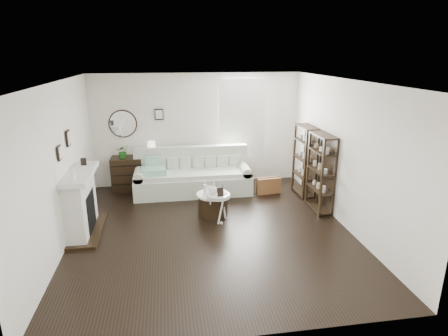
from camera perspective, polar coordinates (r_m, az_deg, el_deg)
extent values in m
plane|color=black|center=(7.01, -1.88, -9.50)|extent=(5.50, 5.50, 0.00)
plane|color=white|center=(6.28, -2.13, 13.08)|extent=(5.50, 5.50, 0.00)
plane|color=white|center=(9.18, -4.09, 5.84)|extent=(5.00, 0.00, 5.00)
plane|color=white|center=(3.98, 2.87, -9.70)|extent=(5.00, 0.00, 5.00)
plane|color=white|center=(6.71, -23.69, 0.16)|extent=(0.00, 5.50, 5.50)
plane|color=white|center=(7.24, 18.05, 1.95)|extent=(0.00, 5.50, 5.50)
cube|color=white|center=(9.27, 2.74, 7.55)|extent=(1.00, 0.02, 1.80)
cube|color=white|center=(9.21, 2.81, 7.49)|extent=(1.15, 0.02, 1.90)
cylinder|color=silver|center=(9.14, -15.16, 6.52)|extent=(0.60, 0.03, 0.60)
cube|color=black|center=(9.05, -9.86, 8.05)|extent=(0.20, 0.03, 0.26)
cube|color=silver|center=(7.20, -21.05, -5.18)|extent=(0.34, 1.20, 1.10)
cube|color=black|center=(7.25, -20.69, -6.28)|extent=(0.30, 0.65, 0.70)
cube|color=silver|center=(7.00, -21.15, -0.85)|extent=(0.44, 1.35, 0.08)
cube|color=black|center=(7.39, -20.00, -8.94)|extent=(0.50, 1.40, 0.05)
cylinder|color=white|center=(6.54, -22.07, -0.80)|extent=(0.08, 0.08, 0.22)
cube|color=black|center=(7.35, -20.63, 0.92)|extent=(0.10, 0.03, 0.14)
cube|color=black|center=(6.60, -23.80, 2.12)|extent=(0.03, 0.18, 0.24)
cube|color=black|center=(7.19, -22.65, 4.22)|extent=(0.03, 0.22, 0.28)
cube|color=black|center=(8.68, 12.21, 1.09)|extent=(0.30, 0.80, 1.60)
cylinder|color=#D1B88F|center=(8.53, 12.56, -1.18)|extent=(0.08, 0.08, 0.11)
cylinder|color=#D1B88F|center=(8.75, 11.97, -0.67)|extent=(0.08, 0.08, 0.11)
cylinder|color=#D1B88F|center=(8.98, 11.42, -0.19)|extent=(0.08, 0.08, 0.11)
cylinder|color=#D1B88F|center=(8.42, 12.73, 1.40)|extent=(0.08, 0.08, 0.11)
cylinder|color=#D1B88F|center=(8.64, 12.14, 1.85)|extent=(0.08, 0.08, 0.11)
cylinder|color=#D1B88F|center=(8.87, 11.57, 2.28)|extent=(0.08, 0.08, 0.11)
cylinder|color=#D1B88F|center=(8.32, 12.91, 4.05)|extent=(0.08, 0.08, 0.11)
cylinder|color=#D1B88F|center=(8.55, 12.30, 4.44)|extent=(0.08, 0.08, 0.11)
cylinder|color=#D1B88F|center=(8.78, 11.73, 4.80)|extent=(0.08, 0.08, 0.11)
cube|color=black|center=(7.89, 14.50, -0.71)|extent=(0.30, 0.80, 1.60)
cylinder|color=#D1B88F|center=(7.75, 14.93, -3.24)|extent=(0.08, 0.08, 0.11)
cylinder|color=#D1B88F|center=(7.97, 14.22, -2.63)|extent=(0.08, 0.08, 0.11)
cylinder|color=#D1B88F|center=(8.18, 13.55, -2.05)|extent=(0.08, 0.08, 0.11)
cylinder|color=#D1B88F|center=(7.62, 15.16, -0.43)|extent=(0.08, 0.08, 0.11)
cylinder|color=#D1B88F|center=(7.84, 14.43, 0.12)|extent=(0.08, 0.08, 0.11)
cylinder|color=#D1B88F|center=(8.06, 13.75, 0.63)|extent=(0.08, 0.08, 0.11)
cylinder|color=#D1B88F|center=(7.52, 15.39, 2.48)|extent=(0.08, 0.08, 0.11)
cylinder|color=#D1B88F|center=(7.74, 14.65, 2.95)|extent=(0.08, 0.08, 0.11)
cylinder|color=#D1B88F|center=(7.96, 13.95, 3.40)|extent=(0.08, 0.08, 0.11)
cube|color=beige|center=(8.75, -4.75, -2.47)|extent=(2.67, 0.92, 0.43)
cube|color=beige|center=(8.63, -4.78, -0.86)|extent=(2.31, 0.74, 0.10)
cube|color=beige|center=(8.96, -4.99, 0.78)|extent=(2.67, 0.21, 0.82)
cube|color=beige|center=(8.74, -12.72, -2.51)|extent=(0.23, 0.87, 0.53)
cube|color=beige|center=(8.89, 3.05, -1.75)|extent=(0.23, 0.87, 0.53)
cube|color=#279161|center=(8.56, -10.62, -0.40)|extent=(0.55, 0.45, 0.14)
cube|color=brown|center=(8.78, 6.76, -2.65)|extent=(0.58, 0.25, 0.38)
cube|color=black|center=(9.15, -12.96, -0.75)|extent=(1.20, 0.50, 0.80)
cube|color=black|center=(8.96, -12.99, -2.36)|extent=(1.15, 0.01, 0.02)
cube|color=black|center=(8.89, -13.08, -1.02)|extent=(1.15, 0.01, 0.02)
cube|color=black|center=(8.82, -13.18, 0.34)|extent=(1.15, 0.01, 0.01)
imported|color=#1C601B|center=(8.97, -15.13, 2.46)|extent=(0.31, 0.28, 0.32)
cylinder|color=black|center=(7.58, -1.70, -5.66)|extent=(0.60, 0.60, 0.42)
cylinder|color=white|center=(7.49, -1.71, -4.06)|extent=(0.65, 0.65, 0.04)
cylinder|color=silver|center=(7.18, -0.87, -4.10)|extent=(0.45, 0.45, 0.03)
cylinder|color=silver|center=(7.19, -0.87, -4.39)|extent=(0.46, 0.46, 0.02)
cylinder|color=silver|center=(7.29, -0.86, -6.16)|extent=(0.04, 0.04, 0.52)
cylinder|color=silver|center=(7.35, -2.92, -3.15)|extent=(0.07, 0.07, 0.29)
cube|color=white|center=(7.29, -1.92, -3.60)|extent=(0.17, 0.09, 0.22)
cube|color=black|center=(7.03, -0.58, -3.70)|extent=(0.13, 0.06, 0.17)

